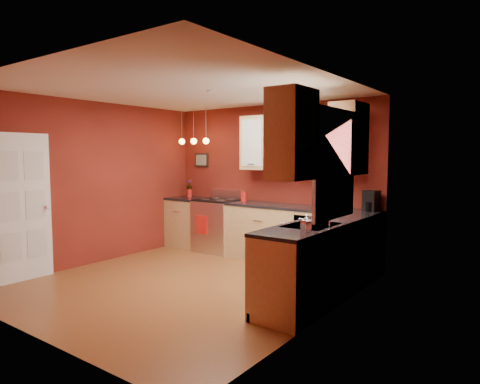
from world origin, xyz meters
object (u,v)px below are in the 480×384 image
Objects in this scene: sink at (311,227)px; soap_pump at (306,223)px; gas_range at (218,225)px; red_canister at (244,196)px; coffee_maker at (371,202)px.

soap_pump is (0.14, -0.42, 0.12)m from sink.
red_canister is at bearing 7.96° from gas_range.
gas_range is 3.74× the size of coffee_maker.
sink reaches higher than soap_pump.
soap_pump is (0.01, -2.04, -0.04)m from coffee_maker.
soap_pump is (2.25, -1.99, 0.00)m from red_canister.
coffee_maker is 1.60× the size of soap_pump.
coffee_maker is at bearing 85.40° from sink.
coffee_maker reaches higher than soap_pump.
soap_pump is (2.77, -1.92, 0.55)m from gas_range.
soap_pump reaches higher than gas_range.
red_canister is at bearing 143.19° from sink.
sink is (2.62, -1.50, 0.43)m from gas_range.
gas_range is 2.82m from coffee_maker.
red_canister is 2.23m from coffee_maker.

